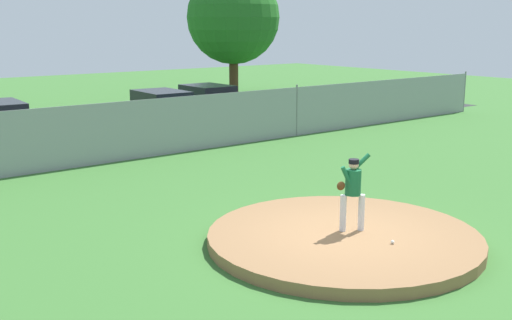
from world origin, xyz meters
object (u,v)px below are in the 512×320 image
object	(u,v)px
parked_car_teal	(162,112)
parked_car_charcoal	(208,105)
baseball	(393,242)
pitcher_youth	(353,187)

from	to	relation	value
parked_car_teal	parked_car_charcoal	distance (m)	2.93
baseball	parked_car_charcoal	world-z (taller)	parked_car_charcoal
parked_car_charcoal	parked_car_teal	bearing A→B (deg)	-164.49
baseball	pitcher_youth	bearing A→B (deg)	92.11
baseball	parked_car_teal	distance (m)	15.62
pitcher_youth	baseball	distance (m)	1.37
baseball	parked_car_teal	size ratio (longest dim) A/B	0.02
parked_car_teal	parked_car_charcoal	size ratio (longest dim) A/B	1.10
parked_car_teal	parked_car_charcoal	world-z (taller)	parked_car_charcoal
parked_car_teal	parked_car_charcoal	bearing A→B (deg)	15.51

